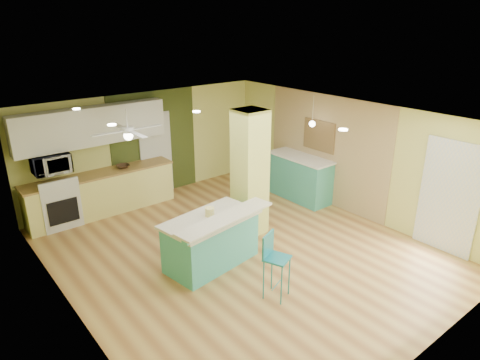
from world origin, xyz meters
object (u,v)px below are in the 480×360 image
Objects in this scene: bar_stool at (273,255)px; side_counter at (300,177)px; peninsula at (212,240)px; canister at (210,212)px; fruit_bowl at (123,166)px.

bar_stool reaches higher than side_counter.
peninsula is at bearing -161.96° from side_counter.
side_counter is (3.16, 2.43, -0.19)m from bar_stool.
bar_stool is at bearing -83.62° from canister.
side_counter is 4.10m from fruit_bowl.
peninsula is 1.84× the size of bar_stool.
bar_stool is 3.99m from side_counter.
bar_stool is (0.19, -1.34, 0.24)m from peninsula.
fruit_bowl is at bearing 148.47° from side_counter.
peninsula is at bearing -109.87° from canister.
bar_stool is 6.65× the size of canister.
peninsula is 3.53m from side_counter.
bar_stool is 0.66× the size of side_counter.
fruit_bowl is at bearing 71.73° from bar_stool.
canister is (-3.32, -1.00, 0.44)m from side_counter.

